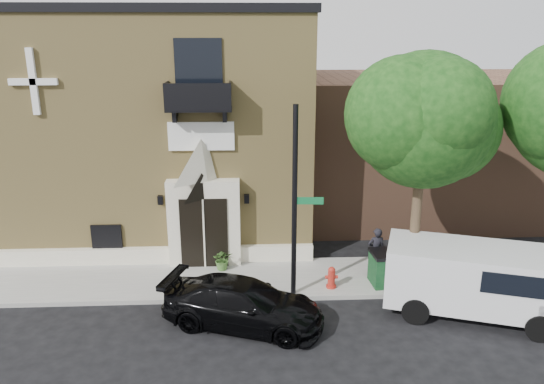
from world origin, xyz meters
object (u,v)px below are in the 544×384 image
at_px(black_sedan, 243,304).
at_px(fire_hydrant, 331,277).
at_px(cargo_van, 483,280).
at_px(dumpster, 397,267).
at_px(pedestrian_near, 376,250).
at_px(street_sign, 295,203).

xyz_separation_m(black_sedan, fire_hydrant, (2.95, 1.96, -0.18)).
relative_size(cargo_van, fire_hydrant, 7.63).
relative_size(dumpster, pedestrian_near, 1.11).
distance_m(black_sedan, fire_hydrant, 3.55).
distance_m(fire_hydrant, dumpster, 2.28).
bearing_deg(pedestrian_near, dumpster, 116.77).
bearing_deg(cargo_van, street_sign, -175.69).
relative_size(cargo_van, dumpster, 3.11).
bearing_deg(fire_hydrant, street_sign, -165.51).
bearing_deg(pedestrian_near, cargo_van, 128.80).
distance_m(black_sedan, pedestrian_near, 5.62).
relative_size(street_sign, dumpster, 3.37).
relative_size(cargo_van, pedestrian_near, 3.44).
bearing_deg(pedestrian_near, black_sedan, 29.98).
bearing_deg(street_sign, cargo_van, -11.11).
xyz_separation_m(street_sign, fire_hydrant, (1.29, 0.33, -2.76)).
height_order(dumpster, pedestrian_near, pedestrian_near).
height_order(black_sedan, pedestrian_near, pedestrian_near).
bearing_deg(street_sign, pedestrian_near, 28.53).
height_order(cargo_van, fire_hydrant, cargo_van).
height_order(fire_hydrant, pedestrian_near, pedestrian_near).
distance_m(cargo_van, fire_hydrant, 4.74).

